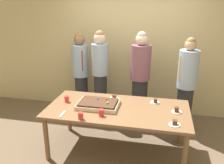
{
  "coord_description": "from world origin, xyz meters",
  "views": [
    {
      "loc": [
        0.6,
        -3.17,
        2.27
      ],
      "look_at": [
        -0.12,
        0.15,
        1.09
      ],
      "focal_mm": 38.33,
      "sensor_mm": 36.0,
      "label": 1
    }
  ],
  "objects_px": {
    "drink_cup_nearest": "(81,116)",
    "drink_cup_middle": "(101,113)",
    "plated_slice_far_right": "(155,102)",
    "plated_slice_far_left": "(177,111)",
    "person_striped_tie_right": "(100,73)",
    "person_green_shirt_behind": "(81,73)",
    "sheet_cake": "(98,104)",
    "person_far_right_suit": "(186,85)",
    "party_table": "(118,112)",
    "cake_server_utensil": "(62,114)",
    "plated_slice_near_right": "(114,97)",
    "plated_slice_near_left": "(175,123)",
    "person_serving_front": "(140,78)",
    "drink_cup_far_end": "(67,99)"
  },
  "relations": [
    {
      "from": "plated_slice_far_right",
      "to": "drink_cup_nearest",
      "type": "xyz_separation_m",
      "value": [
        -0.96,
        -0.75,
        0.03
      ]
    },
    {
      "from": "person_green_shirt_behind",
      "to": "person_striped_tie_right",
      "type": "xyz_separation_m",
      "value": [
        0.43,
        -0.12,
        0.05
      ]
    },
    {
      "from": "plated_slice_far_right",
      "to": "person_striped_tie_right",
      "type": "distance_m",
      "value": 1.31
    },
    {
      "from": "drink_cup_middle",
      "to": "person_striped_tie_right",
      "type": "xyz_separation_m",
      "value": [
        -0.37,
        1.34,
        0.14
      ]
    },
    {
      "from": "plated_slice_far_right",
      "to": "person_green_shirt_behind",
      "type": "height_order",
      "value": "person_green_shirt_behind"
    },
    {
      "from": "plated_slice_near_left",
      "to": "person_far_right_suit",
      "type": "distance_m",
      "value": 1.22
    },
    {
      "from": "drink_cup_far_end",
      "to": "person_striped_tie_right",
      "type": "xyz_separation_m",
      "value": [
        0.28,
        0.99,
        0.14
      ]
    },
    {
      "from": "sheet_cake",
      "to": "person_green_shirt_behind",
      "type": "relative_size",
      "value": 0.36
    },
    {
      "from": "person_striped_tie_right",
      "to": "plated_slice_near_right",
      "type": "bearing_deg",
      "value": 17.59
    },
    {
      "from": "party_table",
      "to": "drink_cup_nearest",
      "type": "height_order",
      "value": "drink_cup_nearest"
    },
    {
      "from": "party_table",
      "to": "drink_cup_middle",
      "type": "distance_m",
      "value": 0.37
    },
    {
      "from": "party_table",
      "to": "cake_server_utensil",
      "type": "relative_size",
      "value": 10.48
    },
    {
      "from": "person_serving_front",
      "to": "person_striped_tie_right",
      "type": "relative_size",
      "value": 1.01
    },
    {
      "from": "plated_slice_far_right",
      "to": "drink_cup_middle",
      "type": "bearing_deg",
      "value": -139.63
    },
    {
      "from": "plated_slice_far_right",
      "to": "drink_cup_middle",
      "type": "relative_size",
      "value": 1.5
    },
    {
      "from": "drink_cup_nearest",
      "to": "plated_slice_far_right",
      "type": "bearing_deg",
      "value": 38.18
    },
    {
      "from": "party_table",
      "to": "person_serving_front",
      "type": "bearing_deg",
      "value": 76.74
    },
    {
      "from": "drink_cup_nearest",
      "to": "person_green_shirt_behind",
      "type": "distance_m",
      "value": 1.7
    },
    {
      "from": "plated_slice_far_left",
      "to": "person_striped_tie_right",
      "type": "bearing_deg",
      "value": 144.27
    },
    {
      "from": "plated_slice_far_right",
      "to": "plated_slice_far_left",
      "type": "bearing_deg",
      "value": -39.94
    },
    {
      "from": "party_table",
      "to": "plated_slice_far_right",
      "type": "bearing_deg",
      "value": 29.54
    },
    {
      "from": "plated_slice_near_left",
      "to": "plated_slice_near_right",
      "type": "xyz_separation_m",
      "value": [
        -0.93,
        0.68,
        -0.0
      ]
    },
    {
      "from": "sheet_cake",
      "to": "plated_slice_far_left",
      "type": "xyz_separation_m",
      "value": [
        1.15,
        0.04,
        -0.01
      ]
    },
    {
      "from": "cake_server_utensil",
      "to": "person_striped_tie_right",
      "type": "relative_size",
      "value": 0.11
    },
    {
      "from": "plated_slice_near_left",
      "to": "drink_cup_far_end",
      "type": "bearing_deg",
      "value": 166.48
    },
    {
      "from": "person_serving_front",
      "to": "drink_cup_far_end",
      "type": "bearing_deg",
      "value": -20.48
    },
    {
      "from": "plated_slice_far_left",
      "to": "person_striped_tie_right",
      "type": "height_order",
      "value": "person_striped_tie_right"
    },
    {
      "from": "sheet_cake",
      "to": "plated_slice_near_left",
      "type": "distance_m",
      "value": 1.16
    },
    {
      "from": "plated_slice_near_right",
      "to": "person_far_right_suit",
      "type": "height_order",
      "value": "person_far_right_suit"
    },
    {
      "from": "plated_slice_near_left",
      "to": "person_striped_tie_right",
      "type": "xyz_separation_m",
      "value": [
        -1.35,
        1.38,
        0.17
      ]
    },
    {
      "from": "plated_slice_near_left",
      "to": "person_serving_front",
      "type": "relative_size",
      "value": 0.09
    },
    {
      "from": "sheet_cake",
      "to": "person_serving_front",
      "type": "bearing_deg",
      "value": 61.72
    },
    {
      "from": "person_serving_front",
      "to": "person_green_shirt_behind",
      "type": "xyz_separation_m",
      "value": [
        -1.2,
        0.19,
        -0.03
      ]
    },
    {
      "from": "plated_slice_near_right",
      "to": "person_far_right_suit",
      "type": "relative_size",
      "value": 0.09
    },
    {
      "from": "plated_slice_far_right",
      "to": "drink_cup_nearest",
      "type": "relative_size",
      "value": 1.5
    },
    {
      "from": "drink_cup_far_end",
      "to": "person_far_right_suit",
      "type": "xyz_separation_m",
      "value": [
        1.86,
        0.8,
        0.09
      ]
    },
    {
      "from": "party_table",
      "to": "plated_slice_far_left",
      "type": "distance_m",
      "value": 0.86
    },
    {
      "from": "person_striped_tie_right",
      "to": "party_table",
      "type": "bearing_deg",
      "value": 14.29
    },
    {
      "from": "drink_cup_middle",
      "to": "person_far_right_suit",
      "type": "distance_m",
      "value": 1.67
    },
    {
      "from": "plated_slice_near_left",
      "to": "sheet_cake",
      "type": "bearing_deg",
      "value": 162.95
    },
    {
      "from": "plated_slice_far_left",
      "to": "person_serving_front",
      "type": "relative_size",
      "value": 0.09
    },
    {
      "from": "person_green_shirt_behind",
      "to": "person_striped_tie_right",
      "type": "bearing_deg",
      "value": 44.53
    },
    {
      "from": "plated_slice_near_right",
      "to": "drink_cup_far_end",
      "type": "distance_m",
      "value": 0.76
    },
    {
      "from": "plated_slice_near_right",
      "to": "person_far_right_suit",
      "type": "bearing_deg",
      "value": 24.17
    },
    {
      "from": "drink_cup_nearest",
      "to": "drink_cup_middle",
      "type": "xyz_separation_m",
      "value": [
        0.25,
        0.15,
        0.0
      ]
    },
    {
      "from": "sheet_cake",
      "to": "drink_cup_nearest",
      "type": "relative_size",
      "value": 6.05
    },
    {
      "from": "plated_slice_far_left",
      "to": "drink_cup_nearest",
      "type": "distance_m",
      "value": 1.36
    },
    {
      "from": "plated_slice_near_left",
      "to": "person_serving_front",
      "type": "xyz_separation_m",
      "value": [
        -0.58,
        1.32,
        0.15
      ]
    },
    {
      "from": "plated_slice_near_right",
      "to": "drink_cup_nearest",
      "type": "distance_m",
      "value": 0.84
    },
    {
      "from": "plated_slice_far_right",
      "to": "person_green_shirt_behind",
      "type": "relative_size",
      "value": 0.09
    }
  ]
}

